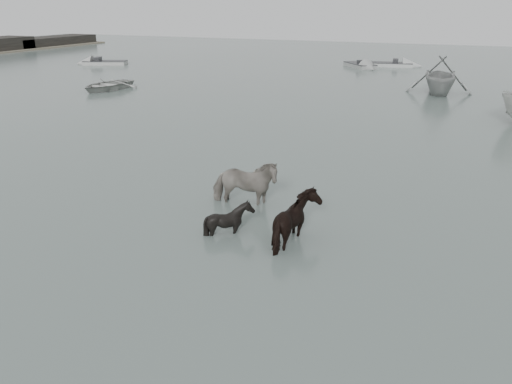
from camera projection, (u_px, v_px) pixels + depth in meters
ground at (228, 229)px, 13.79m from camera, size 140.00×140.00×0.00m
pony_pinto at (244, 177)px, 15.10m from camera, size 2.27×1.39×1.79m
pony_dark at (298, 214)px, 12.72m from camera, size 1.87×2.00×1.62m
pony_black at (229, 212)px, 13.33m from camera, size 1.17×1.06×1.23m
rowboat_lead at (107, 83)px, 35.51m from camera, size 3.47×4.57×0.89m
rowboat_trail at (441, 74)px, 33.63m from camera, size 4.99×5.60×2.69m
skiff_outer at (105, 61)px, 49.80m from camera, size 5.96×3.67×0.75m
skiff_mid at (360, 63)px, 47.79m from camera, size 4.69×5.33×0.75m
skiff_far at (387, 62)px, 48.46m from camera, size 6.91×2.57×0.75m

